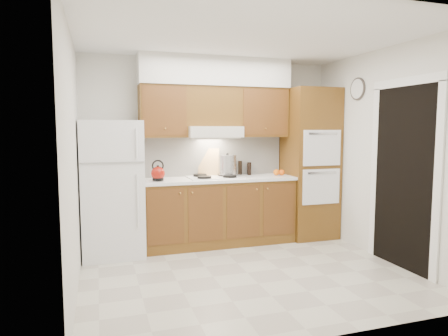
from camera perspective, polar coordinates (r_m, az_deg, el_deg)
name	(u,v)px	position (r m, az deg, el deg)	size (l,w,h in m)	color
floor	(247,273)	(4.66, 3.31, -14.70)	(3.60, 3.60, 0.00)	beige
ceiling	(248,36)	(4.48, 3.52, 18.28)	(3.60, 3.60, 0.00)	white
wall_back	(211,151)	(5.80, -1.91, 2.50)	(3.60, 0.02, 2.60)	silver
wall_left	(73,162)	(4.10, -20.80, 0.78)	(0.02, 3.00, 2.60)	silver
wall_right	(384,155)	(5.30, 21.90, 1.78)	(0.02, 3.00, 2.60)	silver
fridge	(112,189)	(5.28, -15.67, -2.84)	(0.75, 0.72, 1.72)	white
base_cabinets	(218,212)	(5.64, -0.81, -6.32)	(2.11, 0.60, 0.90)	brown
countertop	(219,179)	(5.55, -0.78, -1.59)	(2.13, 0.62, 0.04)	white
backsplash	(213,156)	(5.80, -1.63, 1.71)	(2.11, 0.03, 0.56)	white
oven_cabinet	(310,164)	(6.08, 12.13, 0.63)	(0.70, 0.65, 2.20)	brown
upper_cab_left	(163,111)	(5.48, -8.74, 8.00)	(0.63, 0.33, 0.70)	brown
upper_cab_right	(261,113)	(5.88, 5.30, 7.88)	(0.73, 0.33, 0.70)	brown
range_hood	(213,132)	(5.57, -1.54, 5.19)	(0.75, 0.45, 0.15)	silver
upper_cab_over_hood	(212,107)	(5.64, -1.72, 8.76)	(0.75, 0.33, 0.55)	brown
soffit	(216,72)	(5.68, -1.20, 13.55)	(2.13, 0.36, 0.40)	silver
cooktop	(215,177)	(5.55, -1.34, -1.32)	(0.74, 0.50, 0.01)	white
doorway	(403,178)	(5.05, 24.21, -1.33)	(0.02, 0.90, 2.10)	black
wall_clock	(358,89)	(5.74, 18.56, 10.67)	(0.30, 0.30, 0.02)	#3F3833
kettle	(158,173)	(5.23, -9.42, -0.78)	(0.18, 0.18, 0.18)	maroon
cutting_board	(209,162)	(5.74, -2.20, 0.86)	(0.30, 0.02, 0.39)	tan
stock_pot	(227,165)	(5.66, 0.50, 0.43)	(0.26, 0.26, 0.27)	silver
condiment_a	(240,168)	(5.91, 2.32, 0.05)	(0.06, 0.06, 0.21)	black
condiment_b	(249,169)	(5.86, 3.63, -0.09)	(0.06, 0.06, 0.19)	black
condiment_c	(249,169)	(5.96, 3.57, -0.13)	(0.06, 0.06, 0.16)	black
orange_near	(282,172)	(5.87, 8.23, -0.63)	(0.09, 0.09, 0.09)	orange
orange_far	(276,172)	(5.85, 7.49, -0.62)	(0.09, 0.09, 0.09)	orange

